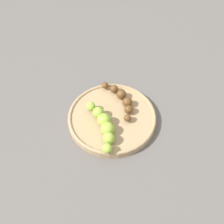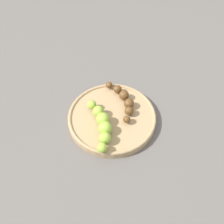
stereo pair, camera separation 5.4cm
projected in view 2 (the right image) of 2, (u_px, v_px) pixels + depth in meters
ground_plane at (112, 120)px, 0.81m from camera, size 2.40×2.40×0.00m
fruit_bowl at (112, 118)px, 0.80m from camera, size 0.24×0.24×0.02m
banana_green at (102, 124)px, 0.76m from camera, size 0.16×0.08×0.04m
banana_overripe at (124, 100)px, 0.82m from camera, size 0.15×0.07×0.03m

